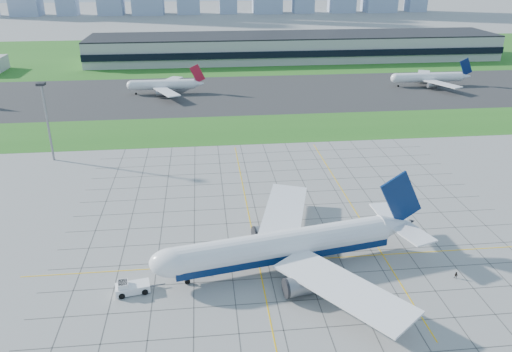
{
  "coord_description": "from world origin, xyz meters",
  "views": [
    {
      "loc": [
        -20.57,
        -93.4,
        61.15
      ],
      "look_at": [
        -7.15,
        28.83,
        7.0
      ],
      "focal_mm": 35.0,
      "sensor_mm": 36.0,
      "label": 1
    }
  ],
  "objects_px": {
    "crew_far": "(456,275)",
    "distant_jet_1": "(164,85)",
    "light_mast": "(46,112)",
    "distant_jet_2": "(429,77)",
    "airliner": "(285,246)",
    "crew_near": "(198,270)",
    "pushback_tug": "(131,287)"
  },
  "relations": [
    {
      "from": "light_mast",
      "to": "airliner",
      "type": "bearing_deg",
      "value": -46.64
    },
    {
      "from": "crew_near",
      "to": "distant_jet_2",
      "type": "distance_m",
      "value": 194.93
    },
    {
      "from": "crew_near",
      "to": "distant_jet_1",
      "type": "xyz_separation_m",
      "value": [
        -15.61,
        153.3,
        3.64
      ]
    },
    {
      "from": "crew_far",
      "to": "pushback_tug",
      "type": "bearing_deg",
      "value": -135.64
    },
    {
      "from": "light_mast",
      "to": "crew_far",
      "type": "height_order",
      "value": "light_mast"
    },
    {
      "from": "pushback_tug",
      "to": "distant_jet_1",
      "type": "height_order",
      "value": "distant_jet_1"
    },
    {
      "from": "pushback_tug",
      "to": "distant_jet_2",
      "type": "bearing_deg",
      "value": 39.75
    },
    {
      "from": "airliner",
      "to": "crew_near",
      "type": "distance_m",
      "value": 19.01
    },
    {
      "from": "light_mast",
      "to": "distant_jet_2",
      "type": "xyz_separation_m",
      "value": [
        165.67,
        84.8,
        -11.7
      ]
    },
    {
      "from": "airliner",
      "to": "distant_jet_1",
      "type": "relative_size",
      "value": 1.42
    },
    {
      "from": "light_mast",
      "to": "distant_jet_2",
      "type": "relative_size",
      "value": 0.6
    },
    {
      "from": "pushback_tug",
      "to": "distant_jet_1",
      "type": "distance_m",
      "value": 158.38
    },
    {
      "from": "light_mast",
      "to": "distant_jet_2",
      "type": "height_order",
      "value": "light_mast"
    },
    {
      "from": "airliner",
      "to": "pushback_tug",
      "type": "bearing_deg",
      "value": 179.15
    },
    {
      "from": "airliner",
      "to": "crew_far",
      "type": "distance_m",
      "value": 35.77
    },
    {
      "from": "crew_near",
      "to": "distant_jet_1",
      "type": "distance_m",
      "value": 154.14
    },
    {
      "from": "pushback_tug",
      "to": "crew_far",
      "type": "bearing_deg",
      "value": -12.89
    },
    {
      "from": "light_mast",
      "to": "crew_near",
      "type": "height_order",
      "value": "light_mast"
    },
    {
      "from": "crew_far",
      "to": "distant_jet_1",
      "type": "height_order",
      "value": "distant_jet_1"
    },
    {
      "from": "crew_near",
      "to": "distant_jet_2",
      "type": "xyz_separation_m",
      "value": [
        118.72,
        154.56,
        3.64
      ]
    },
    {
      "from": "distant_jet_1",
      "to": "distant_jet_2",
      "type": "relative_size",
      "value": 1.0
    },
    {
      "from": "pushback_tug",
      "to": "distant_jet_1",
      "type": "xyz_separation_m",
      "value": [
        -2.3,
        158.33,
        3.28
      ]
    },
    {
      "from": "pushback_tug",
      "to": "crew_near",
      "type": "height_order",
      "value": "pushback_tug"
    },
    {
      "from": "airliner",
      "to": "crew_far",
      "type": "bearing_deg",
      "value": -23.83
    },
    {
      "from": "light_mast",
      "to": "distant_jet_1",
      "type": "distance_m",
      "value": 89.99
    },
    {
      "from": "pushback_tug",
      "to": "distant_jet_2",
      "type": "xyz_separation_m",
      "value": [
        132.03,
        159.59,
        3.28
      ]
    },
    {
      "from": "pushback_tug",
      "to": "crew_near",
      "type": "xyz_separation_m",
      "value": [
        13.31,
        5.03,
        -0.36
      ]
    },
    {
      "from": "airliner",
      "to": "distant_jet_2",
      "type": "distance_m",
      "value": 183.82
    },
    {
      "from": "pushback_tug",
      "to": "crew_near",
      "type": "bearing_deg",
      "value": 10.04
    },
    {
      "from": "crew_far",
      "to": "distant_jet_1",
      "type": "bearing_deg",
      "value": 159.71
    },
    {
      "from": "crew_near",
      "to": "crew_far",
      "type": "xyz_separation_m",
      "value": [
        53.05,
        -7.63,
        -0.07
      ]
    },
    {
      "from": "distant_jet_1",
      "to": "airliner",
      "type": "bearing_deg",
      "value": -77.42
    }
  ]
}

